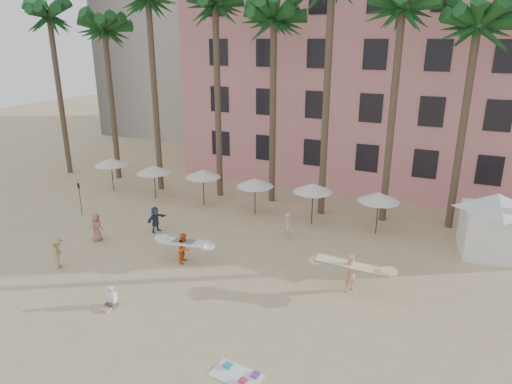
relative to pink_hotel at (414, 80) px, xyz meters
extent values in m
plane|color=#D1B789|center=(-7.00, -26.00, -8.00)|extent=(120.00, 120.00, 0.00)
cube|color=#DA8784|center=(0.00, 0.00, 0.00)|extent=(35.00, 14.00, 16.00)
cylinder|color=brown|center=(-27.00, -11.00, -1.50)|extent=(0.44, 0.44, 13.00)
cylinder|color=brown|center=(-22.00, -10.50, -2.00)|extent=(0.44, 0.44, 12.00)
cylinder|color=brown|center=(-17.00, -11.50, -1.00)|extent=(0.44, 0.44, 14.00)
cylinder|color=brown|center=(-12.00, -11.00, -1.25)|extent=(0.44, 0.44, 13.50)
cylinder|color=brown|center=(-8.00, -10.50, -1.75)|extent=(0.44, 0.44, 12.50)
cylinder|color=brown|center=(-4.00, -11.50, -0.75)|extent=(0.44, 0.44, 14.50)
cylinder|color=brown|center=(0.00, -11.00, -1.50)|extent=(0.44, 0.44, 13.00)
cylinder|color=brown|center=(4.00, -10.50, -2.00)|extent=(0.44, 0.44, 12.00)
cylinder|color=#332B23|center=(-20.00, -13.50, -6.75)|extent=(0.07, 0.07, 2.50)
cone|color=white|center=(-20.00, -13.50, -5.65)|extent=(2.50, 2.50, 0.55)
cylinder|color=#332B23|center=(-16.00, -13.60, -6.80)|extent=(0.07, 0.07, 2.40)
cone|color=white|center=(-16.00, -13.60, -5.75)|extent=(2.50, 2.50, 0.55)
cylinder|color=#332B23|center=(-12.00, -13.40, -6.75)|extent=(0.07, 0.07, 2.50)
cone|color=white|center=(-12.00, -13.40, -5.65)|extent=(2.50, 2.50, 0.55)
cylinder|color=#332B23|center=(-8.00, -13.50, -6.80)|extent=(0.07, 0.07, 2.40)
cone|color=white|center=(-8.00, -13.50, -5.75)|extent=(2.50, 2.50, 0.55)
cylinder|color=#332B23|center=(-4.00, -13.60, -6.70)|extent=(0.07, 0.07, 2.60)
cone|color=white|center=(-4.00, -13.60, -5.55)|extent=(2.50, 2.50, 0.55)
cylinder|color=#332B23|center=(0.00, -13.40, -6.75)|extent=(0.07, 0.07, 2.50)
cone|color=white|center=(0.00, -13.40, -5.65)|extent=(2.50, 2.50, 0.55)
cube|color=white|center=(6.15, -13.66, -6.70)|extent=(3.36, 3.36, 2.60)
cone|color=white|center=(6.15, -13.66, -4.95)|extent=(5.05, 5.05, 0.90)
cube|color=white|center=(-2.26, -27.89, -7.99)|extent=(1.89, 1.18, 0.02)
cube|color=teal|center=(-2.74, -27.64, -7.93)|extent=(0.32, 0.28, 0.10)
cube|color=#C33660|center=(-1.88, -28.13, -7.92)|extent=(0.30, 0.25, 0.12)
cube|color=#783B8E|center=(-1.63, -27.65, -7.94)|extent=(0.29, 0.33, 0.08)
imported|color=tan|center=(0.08, -20.62, -7.06)|extent=(0.73, 0.82, 1.88)
cube|color=#F8EC9B|center=(0.08, -20.62, -6.68)|extent=(3.38, 1.04, 0.39)
imported|color=orange|center=(-8.58, -21.28, -7.19)|extent=(0.74, 0.88, 1.63)
cube|color=white|center=(-8.58, -21.28, -6.86)|extent=(2.78, 0.85, 0.29)
imported|color=#B77267|center=(-14.71, -21.08, -7.16)|extent=(0.66, 0.90, 1.69)
imported|color=#314656|center=(-12.33, -18.63, -7.19)|extent=(0.74, 1.56, 1.62)
imported|color=tan|center=(-14.12, -24.47, -7.16)|extent=(1.16, 1.23, 1.67)
imported|color=beige|center=(-4.59, -16.32, -7.18)|extent=(0.64, 0.72, 1.65)
cylinder|color=black|center=(-18.55, -18.34, -6.95)|extent=(0.04, 0.04, 2.10)
cube|color=black|center=(-18.55, -18.34, -5.95)|extent=(0.18, 0.03, 0.35)
cube|color=#3F3F4C|center=(-9.23, -26.25, -7.89)|extent=(0.42, 0.39, 0.22)
cube|color=tan|center=(-9.23, -26.57, -7.94)|extent=(0.37, 0.42, 0.11)
cube|color=white|center=(-9.23, -26.20, -7.54)|extent=(0.41, 0.24, 0.51)
sphere|color=tan|center=(-9.23, -26.20, -7.17)|extent=(0.22, 0.22, 0.22)
camera|label=1|loc=(3.71, -39.60, 3.28)|focal=32.00mm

